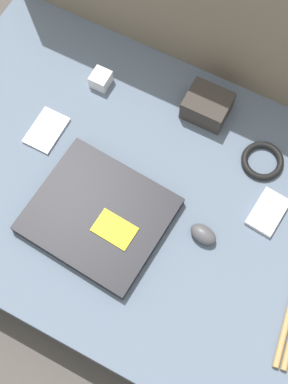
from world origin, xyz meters
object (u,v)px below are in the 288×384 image
(camera_pouch, at_px, (207,106))
(charger_brick, at_px, (101,79))
(computer_mouse, at_px, (203,234))
(phone_silver, at_px, (268,212))
(phone_black, at_px, (46,130))
(laptop, at_px, (99,215))

(camera_pouch, distance_m, charger_brick, 0.27)
(computer_mouse, height_order, camera_pouch, camera_pouch)
(phone_silver, bearing_deg, camera_pouch, 149.07)
(phone_silver, bearing_deg, phone_black, -169.19)
(laptop, height_order, charger_brick, charger_brick)
(phone_silver, bearing_deg, laptop, -145.62)
(camera_pouch, bearing_deg, charger_brick, -169.90)
(computer_mouse, xyz_separation_m, charger_brick, (-0.39, 0.24, 0.00))
(charger_brick, bearing_deg, phone_black, -105.94)
(laptop, distance_m, charger_brick, 0.35)
(charger_brick, bearing_deg, computer_mouse, -31.52)
(laptop, height_order, phone_silver, laptop)
(laptop, height_order, camera_pouch, camera_pouch)
(computer_mouse, distance_m, phone_silver, 0.16)
(laptop, relative_size, phone_silver, 2.91)
(phone_silver, relative_size, camera_pouch, 1.01)
(phone_silver, relative_size, charger_brick, 2.26)
(computer_mouse, height_order, charger_brick, charger_brick)
(phone_black, xyz_separation_m, charger_brick, (0.05, 0.18, 0.01))
(laptop, distance_m, camera_pouch, 0.37)
(laptop, relative_size, phone_black, 2.91)
(laptop, relative_size, charger_brick, 6.57)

